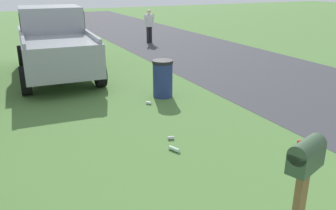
% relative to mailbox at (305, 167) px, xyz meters
% --- Properties ---
extents(mailbox, '(0.33, 0.49, 1.42)m').
position_rel_mailbox_xyz_m(mailbox, '(0.00, 0.00, 0.00)').
color(mailbox, brown).
rests_on(mailbox, ground).
extents(pickup_truck, '(5.15, 2.46, 2.09)m').
position_rel_mailbox_xyz_m(pickup_truck, '(9.23, 0.91, -0.02)').
color(pickup_truck, '#93999E').
rests_on(pickup_truck, ground).
extents(trash_bin, '(0.53, 0.53, 0.96)m').
position_rel_mailbox_xyz_m(trash_bin, '(5.72, -1.16, -0.64)').
color(trash_bin, navy).
rests_on(trash_bin, ground).
extents(pedestrian, '(0.30, 0.57, 1.56)m').
position_rel_mailbox_xyz_m(pedestrian, '(13.49, -4.13, -0.23)').
color(pedestrian, black).
rests_on(pedestrian, ground).
extents(litter_bottle_far_scatter, '(0.23, 0.15, 0.07)m').
position_rel_mailbox_xyz_m(litter_bottle_far_scatter, '(2.82, -0.01, -1.09)').
color(litter_bottle_far_scatter, '#B2D8BF').
rests_on(litter_bottle_far_scatter, ground).
extents(litter_can_near_hydrant, '(0.13, 0.13, 0.07)m').
position_rel_mailbox_xyz_m(litter_can_near_hydrant, '(5.31, -0.58, -1.09)').
color(litter_can_near_hydrant, silver).
rests_on(litter_can_near_hydrant, ground).
extents(litter_can_midfield_a, '(0.10, 0.13, 0.07)m').
position_rel_mailbox_xyz_m(litter_can_midfield_a, '(3.27, -0.16, -1.09)').
color(litter_can_midfield_a, silver).
rests_on(litter_can_midfield_a, ground).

